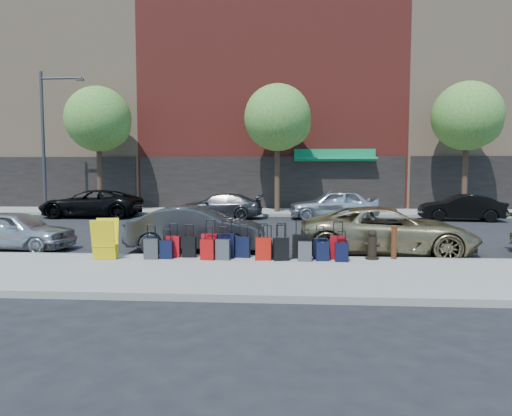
# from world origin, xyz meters

# --- Properties ---
(ground) EXTENTS (120.00, 120.00, 0.00)m
(ground) POSITION_xyz_m (0.00, 0.00, 0.00)
(ground) COLOR black
(ground) RESTS_ON ground
(sidewalk_near) EXTENTS (60.00, 4.00, 0.15)m
(sidewalk_near) POSITION_xyz_m (0.00, -6.50, 0.07)
(sidewalk_near) COLOR gray
(sidewalk_near) RESTS_ON ground
(sidewalk_far) EXTENTS (60.00, 4.00, 0.15)m
(sidewalk_far) POSITION_xyz_m (0.00, 10.00, 0.07)
(sidewalk_far) COLOR gray
(sidewalk_far) RESTS_ON ground
(curb_near) EXTENTS (60.00, 0.08, 0.15)m
(curb_near) POSITION_xyz_m (0.00, -4.48, 0.07)
(curb_near) COLOR gray
(curb_near) RESTS_ON ground
(curb_far) EXTENTS (60.00, 0.08, 0.15)m
(curb_far) POSITION_xyz_m (0.00, 7.98, 0.07)
(curb_far) COLOR gray
(curb_far) RESTS_ON ground
(building_left) EXTENTS (15.00, 12.12, 16.00)m
(building_left) POSITION_xyz_m (-16.00, 17.98, 7.98)
(building_left) COLOR #A08062
(building_left) RESTS_ON ground
(building_center) EXTENTS (17.00, 12.85, 20.00)m
(building_center) POSITION_xyz_m (0.00, 17.99, 9.98)
(building_center) COLOR maroon
(building_center) RESTS_ON ground
(building_right) EXTENTS (15.00, 12.12, 18.00)m
(building_right) POSITION_xyz_m (16.00, 17.99, 8.98)
(building_right) COLOR #A08062
(building_right) RESTS_ON ground
(tree_left) EXTENTS (3.80, 3.80, 7.27)m
(tree_left) POSITION_xyz_m (-9.86, 9.50, 5.41)
(tree_left) COLOR black
(tree_left) RESTS_ON sidewalk_far
(tree_center) EXTENTS (3.80, 3.80, 7.27)m
(tree_center) POSITION_xyz_m (0.64, 9.50, 5.41)
(tree_center) COLOR black
(tree_center) RESTS_ON sidewalk_far
(tree_right) EXTENTS (3.80, 3.80, 7.27)m
(tree_right) POSITION_xyz_m (11.14, 9.50, 5.41)
(tree_right) COLOR black
(tree_right) RESTS_ON sidewalk_far
(streetlight) EXTENTS (2.59, 0.18, 8.00)m
(streetlight) POSITION_xyz_m (-12.80, 8.80, 4.66)
(streetlight) COLOR #333338
(streetlight) RESTS_ON sidewalk_far
(suitcase_front_0) EXTENTS (0.38, 0.24, 0.88)m
(suitcase_front_0) POSITION_xyz_m (-2.57, -4.84, 0.43)
(suitcase_front_0) COLOR black
(suitcase_front_0) RESTS_ON sidewalk_near
(suitcase_front_1) EXTENTS (0.38, 0.21, 0.91)m
(suitcase_front_1) POSITION_xyz_m (-1.96, -4.85, 0.44)
(suitcase_front_1) COLOR #B00B13
(suitcase_front_1) RESTS_ON sidewalk_near
(suitcase_front_2) EXTENTS (0.37, 0.21, 0.88)m
(suitcase_front_2) POSITION_xyz_m (-1.53, -4.83, 0.43)
(suitcase_front_2) COLOR black
(suitcase_front_2) RESTS_ON sidewalk_near
(suitcase_front_3) EXTENTS (0.44, 0.27, 1.02)m
(suitcase_front_3) POSITION_xyz_m (-0.96, -4.82, 0.47)
(suitcase_front_3) COLOR #B10B16
(suitcase_front_3) RESTS_ON sidewalk_near
(suitcase_front_4) EXTENTS (0.45, 0.26, 1.04)m
(suitcase_front_4) POSITION_xyz_m (-0.51, -4.81, 0.48)
(suitcase_front_4) COLOR black
(suitcase_front_4) RESTS_ON sidewalk_near
(suitcase_front_5) EXTENTS (0.39, 0.24, 0.89)m
(suitcase_front_5) POSITION_xyz_m (-0.07, -4.76, 0.43)
(suitcase_front_5) COLOR black
(suitcase_front_5) RESTS_ON sidewalk_near
(suitcase_front_6) EXTENTS (0.39, 0.25, 0.88)m
(suitcase_front_6) POSITION_xyz_m (0.57, -4.79, 0.43)
(suitcase_front_6) COLOR #3A3B3F
(suitcase_front_6) RESTS_ON sidewalk_near
(suitcase_front_7) EXTENTS (0.41, 0.24, 0.95)m
(suitcase_front_7) POSITION_xyz_m (0.95, -4.83, 0.45)
(suitcase_front_7) COLOR #3B3B40
(suitcase_front_7) RESTS_ON sidewalk_near
(suitcase_front_8) EXTENTS (0.43, 0.25, 1.01)m
(suitcase_front_8) POSITION_xyz_m (1.46, -4.76, 0.47)
(suitcase_front_8) COLOR black
(suitcase_front_8) RESTS_ON sidewalk_near
(suitcase_front_9) EXTENTS (0.39, 0.27, 0.87)m
(suitcase_front_9) POSITION_xyz_m (1.98, -4.78, 0.42)
(suitcase_front_9) COLOR black
(suitcase_front_9) RESTS_ON sidewalk_near
(suitcase_front_10) EXTENTS (0.43, 0.26, 0.99)m
(suitcase_front_10) POSITION_xyz_m (2.43, -4.84, 0.46)
(suitcase_front_10) COLOR maroon
(suitcase_front_10) RESTS_ON sidewalk_near
(suitcase_back_0) EXTENTS (0.38, 0.24, 0.87)m
(suitcase_back_0) POSITION_xyz_m (-2.46, -5.16, 0.42)
(suitcase_back_0) COLOR #333438
(suitcase_back_0) RESTS_ON sidewalk_near
(suitcase_back_1) EXTENTS (0.33, 0.20, 0.79)m
(suitcase_back_1) POSITION_xyz_m (-2.08, -5.09, 0.40)
(suitcase_back_1) COLOR black
(suitcase_back_1) RESTS_ON sidewalk_near
(suitcase_back_3) EXTENTS (0.40, 0.28, 0.87)m
(suitcase_back_3) POSITION_xyz_m (-0.96, -5.15, 0.42)
(suitcase_back_3) COLOR #9E0A0B
(suitcase_back_3) RESTS_ON sidewalk_near
(suitcase_back_4) EXTENTS (0.38, 0.24, 0.87)m
(suitcase_back_4) POSITION_xyz_m (-0.57, -5.13, 0.42)
(suitcase_back_4) COLOR #3A3B3F
(suitcase_back_4) RESTS_ON sidewalk_near
(suitcase_back_6) EXTENTS (0.42, 0.27, 0.95)m
(suitcase_back_6) POSITION_xyz_m (0.48, -5.08, 0.45)
(suitcase_back_6) COLOR #A8140A
(suitcase_back_6) RESTS_ON sidewalk_near
(suitcase_back_7) EXTENTS (0.42, 0.29, 0.93)m
(suitcase_back_7) POSITION_xyz_m (0.94, -5.10, 0.44)
(suitcase_back_7) COLOR black
(suitcase_back_7) RESTS_ON sidewalk_near
(suitcase_back_8) EXTENTS (0.35, 0.22, 0.83)m
(suitcase_back_8) POSITION_xyz_m (1.56, -5.16, 0.41)
(suitcase_back_8) COLOR #3D3E43
(suitcase_back_8) RESTS_ON sidewalk_near
(suitcase_back_9) EXTENTS (0.34, 0.21, 0.79)m
(suitcase_back_9) POSITION_xyz_m (2.01, -5.08, 0.40)
(suitcase_back_9) COLOR black
(suitcase_back_9) RESTS_ON sidewalk_near
(suitcase_back_10) EXTENTS (0.33, 0.20, 0.79)m
(suitcase_back_10) POSITION_xyz_m (2.49, -5.16, 0.40)
(suitcase_back_10) COLOR black
(suitcase_back_10) RESTS_ON sidewalk_near
(fire_hydrant) EXTENTS (0.40, 0.35, 0.78)m
(fire_hydrant) POSITION_xyz_m (3.34, -4.76, 0.51)
(fire_hydrant) COLOR black
(fire_hydrant) RESTS_ON sidewalk_near
(bollard) EXTENTS (0.16, 0.16, 0.87)m
(bollard) POSITION_xyz_m (3.91, -4.70, 0.60)
(bollard) COLOR #38190C
(bollard) RESTS_ON sidewalk_near
(display_rack) EXTENTS (0.66, 0.71, 1.05)m
(display_rack) POSITION_xyz_m (-3.66, -5.26, 0.67)
(display_rack) COLOR yellow
(display_rack) RESTS_ON sidewalk_near
(car_near_0) EXTENTS (3.78, 1.84, 1.24)m
(car_near_0) POSITION_xyz_m (-7.37, -3.23, 0.62)
(car_near_0) COLOR #B6B8BD
(car_near_0) RESTS_ON ground
(car_near_1) EXTENTS (4.21, 1.53, 1.38)m
(car_near_1) POSITION_xyz_m (-1.68, -3.06, 0.69)
(car_near_1) COLOR #333436
(car_near_1) RESTS_ON ground
(car_near_2) EXTENTS (5.27, 2.81, 1.41)m
(car_near_2) POSITION_xyz_m (4.07, -3.18, 0.71)
(car_near_2) COLOR #8E7D57
(car_near_2) RESTS_ON ground
(car_far_0) EXTENTS (5.32, 2.47, 1.48)m
(car_far_0) POSITION_xyz_m (-9.42, 6.89, 0.74)
(car_far_0) COLOR black
(car_far_0) RESTS_ON ground
(car_far_1) EXTENTS (4.56, 1.99, 1.31)m
(car_far_1) POSITION_xyz_m (-2.44, 6.68, 0.65)
(car_far_1) COLOR #363638
(car_far_1) RESTS_ON ground
(car_far_2) EXTENTS (4.61, 2.04, 1.54)m
(car_far_2) POSITION_xyz_m (3.46, 6.76, 0.77)
(car_far_2) COLOR silver
(car_far_2) RESTS_ON ground
(car_far_3) EXTENTS (4.14, 1.89, 1.32)m
(car_far_3) POSITION_xyz_m (9.74, 6.52, 0.66)
(car_far_3) COLOR black
(car_far_3) RESTS_ON ground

